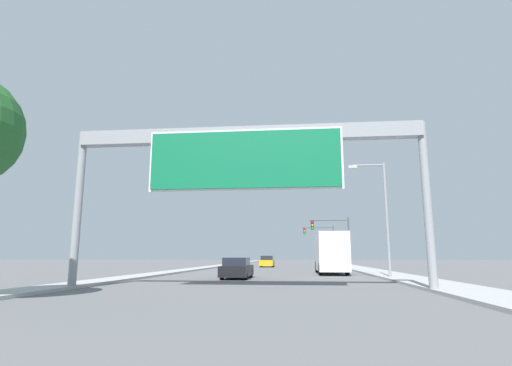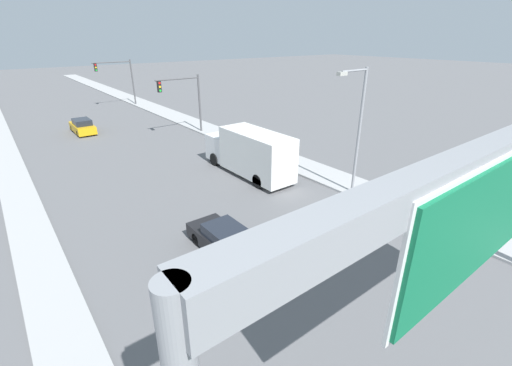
# 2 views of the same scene
# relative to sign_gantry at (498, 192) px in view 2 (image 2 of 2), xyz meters

# --- Properties ---
(sidewalk_right) EXTENTS (3.00, 120.00, 0.15)m
(sidewalk_right) POSITION_rel_sign_gantry_xyz_m (9.50, 42.13, -6.17)
(sidewalk_right) COLOR #A9A9A9
(sidewalk_right) RESTS_ON ground
(sign_gantry) EXTENTS (16.78, 0.73, 7.63)m
(sign_gantry) POSITION_rel_sign_gantry_xyz_m (0.00, 0.00, 0.00)
(sign_gantry) COLOR gray
(sign_gantry) RESTS_ON ground
(car_near_left) EXTENTS (1.78, 4.68, 1.41)m
(car_near_left) POSITION_rel_sign_gantry_xyz_m (-1.75, 9.50, -5.57)
(car_near_left) COLOR black
(car_near_left) RESTS_ON ground
(car_far_left) EXTENTS (1.79, 4.47, 1.52)m
(car_far_left) POSITION_rel_sign_gantry_xyz_m (-1.75, 37.55, -5.53)
(car_far_left) COLOR gold
(car_far_left) RESTS_ON ground
(truck_box_primary) EXTENTS (2.38, 8.56, 3.42)m
(truck_box_primary) POSITION_rel_sign_gantry_xyz_m (5.25, 16.98, -4.51)
(truck_box_primary) COLOR white
(truck_box_primary) RESTS_ON ground
(traffic_light_near_intersection) EXTENTS (4.72, 0.32, 6.02)m
(traffic_light_near_intersection) POSITION_rel_sign_gantry_xyz_m (6.98, 30.13, -2.15)
(traffic_light_near_intersection) COLOR #4C4C4F
(traffic_light_near_intersection) RESTS_ON ground
(traffic_light_mid_block) EXTENTS (5.34, 0.32, 6.52)m
(traffic_light_mid_block) POSITION_rel_sign_gantry_xyz_m (6.82, 50.13, -1.79)
(traffic_light_mid_block) COLOR #4C4C4F
(traffic_light_mid_block) RESTS_ON ground
(street_lamp_right) EXTENTS (2.57, 0.28, 8.02)m
(street_lamp_right) POSITION_rel_sign_gantry_xyz_m (8.27, 10.12, -1.47)
(street_lamp_right) COLOR gray
(street_lamp_right) RESTS_ON ground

